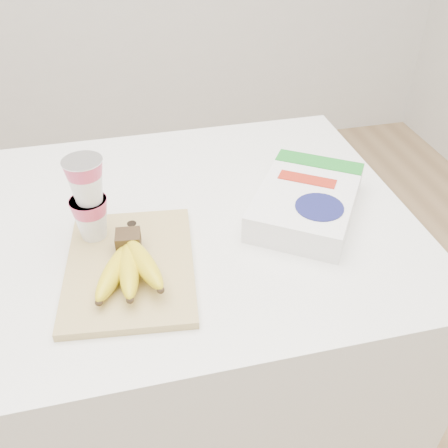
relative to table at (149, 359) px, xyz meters
name	(u,v)px	position (x,y,z in m)	size (l,w,h in m)	color
room	(100,27)	(0.00, 0.00, 0.88)	(4.00, 4.00, 4.00)	tan
table	(149,359)	(0.00, 0.00, 0.00)	(1.24, 0.83, 0.93)	white
cutting_board	(130,266)	(-0.01, -0.14, 0.47)	(0.24, 0.33, 0.02)	tan
bananas	(129,265)	(-0.01, -0.18, 0.51)	(0.15, 0.20, 0.06)	#382816
yogurt_stack	(88,197)	(-0.07, -0.04, 0.58)	(0.08, 0.08, 0.18)	white
cereal_box	(307,201)	(0.39, -0.05, 0.50)	(0.33, 0.36, 0.07)	white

